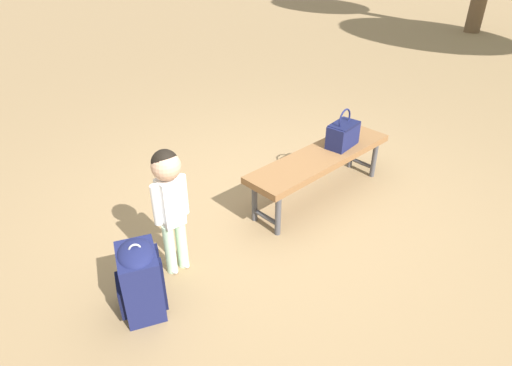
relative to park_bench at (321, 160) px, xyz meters
The scene contains 5 objects.
ground_plane 0.62m from the park_bench, 20.57° to the right, with size 40.00×40.00×0.00m, color #8C704C.
park_bench is the anchor object (origin of this frame).
handbag 0.33m from the park_bench, behind, with size 0.34×0.21×0.37m.
child_standing 1.57m from the park_bench, ahead, with size 0.27×0.20×1.00m.
backpack_large 1.95m from the park_bench, ahead, with size 0.37×0.40×0.56m.
Camera 1 is at (2.44, 2.22, 2.26)m, focal length 30.49 mm.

